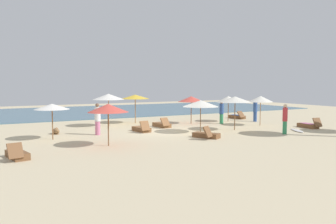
% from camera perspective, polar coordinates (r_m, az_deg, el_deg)
% --- Properties ---
extents(ground_plane, '(60.00, 60.00, 0.00)m').
position_cam_1_polar(ground_plane, '(22.31, -0.84, -3.20)').
color(ground_plane, beige).
extents(ocean_water, '(48.00, 16.00, 0.06)m').
position_cam_1_polar(ocean_water, '(38.11, -12.75, 0.08)').
color(ocean_water, '#476B7F').
rests_on(ocean_water, ground_plane).
extents(umbrella_0, '(2.07, 2.07, 2.20)m').
position_cam_1_polar(umbrella_0, '(23.32, 10.81, 2.02)').
color(umbrella_0, brown).
rests_on(umbrella_0, ground_plane).
extents(umbrella_1, '(1.99, 1.99, 2.08)m').
position_cam_1_polar(umbrella_1, '(17.40, -9.68, 0.63)').
color(umbrella_1, brown).
rests_on(umbrella_1, ground_plane).
extents(umbrella_2, '(1.89, 1.89, 2.03)m').
position_cam_1_polar(umbrella_2, '(28.26, 9.75, 2.05)').
color(umbrella_2, brown).
rests_on(umbrella_2, ground_plane).
extents(umbrella_3, '(2.14, 2.14, 2.18)m').
position_cam_1_polar(umbrella_3, '(26.84, -5.34, 2.47)').
color(umbrella_3, olive).
rests_on(umbrella_3, ground_plane).
extents(umbrella_4, '(1.77, 1.77, 2.14)m').
position_cam_1_polar(umbrella_4, '(26.22, 14.76, 2.06)').
color(umbrella_4, olive).
rests_on(umbrella_4, ground_plane).
extents(umbrella_5, '(2.23, 2.23, 2.01)m').
position_cam_1_polar(umbrella_5, '(21.87, 5.30, 1.38)').
color(umbrella_5, brown).
rests_on(umbrella_5, ground_plane).
extents(umbrella_6, '(1.99, 1.99, 2.06)m').
position_cam_1_polar(umbrella_6, '(26.53, 3.78, 2.11)').
color(umbrella_6, brown).
rests_on(umbrella_6, ground_plane).
extents(umbrella_7, '(2.22, 2.22, 2.31)m').
position_cam_1_polar(umbrella_7, '(25.16, -9.62, 2.46)').
color(umbrella_7, olive).
rests_on(umbrella_7, ground_plane).
extents(umbrella_8, '(1.88, 1.88, 1.96)m').
position_cam_1_polar(umbrella_8, '(20.14, -18.27, 0.83)').
color(umbrella_8, brown).
rests_on(umbrella_8, ground_plane).
extents(lounger_0, '(0.88, 1.71, 0.75)m').
position_cam_1_polar(lounger_0, '(15.80, -23.23, -6.33)').
color(lounger_0, brown).
rests_on(lounger_0, ground_plane).
extents(lounger_1, '(0.79, 1.69, 0.74)m').
position_cam_1_polar(lounger_1, '(25.96, 21.83, -2.02)').
color(lounger_1, brown).
rests_on(lounger_1, ground_plane).
extents(lounger_2, '(0.80, 1.73, 0.71)m').
position_cam_1_polar(lounger_2, '(24.53, -0.97, -2.07)').
color(lounger_2, brown).
rests_on(lounger_2, ground_plane).
extents(lounger_3, '(0.88, 1.77, 0.69)m').
position_cam_1_polar(lounger_3, '(30.80, 11.13, -0.73)').
color(lounger_3, brown).
rests_on(lounger_3, ground_plane).
extents(lounger_4, '(0.74, 1.69, 0.74)m').
position_cam_1_polar(lounger_4, '(22.37, -4.28, -2.75)').
color(lounger_4, brown).
rests_on(lounger_4, ground_plane).
extents(lounger_5, '(1.29, 1.72, 0.74)m').
position_cam_1_polar(lounger_5, '(19.91, 6.24, -3.71)').
color(lounger_5, brown).
rests_on(lounger_5, ground_plane).
extents(person_0, '(0.37, 0.37, 1.88)m').
position_cam_1_polar(person_0, '(21.25, -11.34, -1.11)').
color(person_0, '#D17299').
rests_on(person_0, ground_plane).
extents(person_1, '(0.41, 0.41, 1.81)m').
position_cam_1_polar(person_1, '(22.30, 18.41, -1.04)').
color(person_1, '#338C59').
rests_on(person_1, ground_plane).
extents(person_2, '(0.38, 0.38, 1.74)m').
position_cam_1_polar(person_2, '(28.77, 13.94, 0.24)').
color(person_2, '#2D4C8C').
rests_on(person_2, ground_plane).
extents(person_3, '(0.39, 0.39, 1.71)m').
position_cam_1_polar(person_3, '(26.74, 8.66, -0.05)').
color(person_3, '#338C59').
rests_on(person_3, ground_plane).
extents(dog, '(0.52, 0.81, 0.37)m').
position_cam_1_polar(dog, '(22.30, -17.72, -2.94)').
color(dog, olive).
rests_on(dog, ground_plane).
extents(surfboard, '(1.31, 1.88, 0.07)m').
position_cam_1_polar(surfboard, '(24.09, 20.18, -2.82)').
color(surfboard, silver).
rests_on(surfboard, ground_plane).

